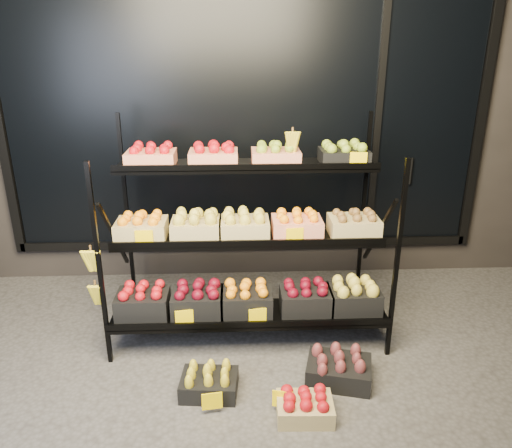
{
  "coord_description": "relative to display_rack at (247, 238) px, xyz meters",
  "views": [
    {
      "loc": [
        -0.09,
        -2.93,
        2.24
      ],
      "look_at": [
        0.06,
        0.55,
        0.92
      ],
      "focal_mm": 35.0,
      "sensor_mm": 36.0,
      "label": 1
    }
  ],
  "objects": [
    {
      "name": "ground",
      "position": [
        0.01,
        -0.6,
        -0.79
      ],
      "size": [
        24.0,
        24.0,
        0.0
      ],
      "primitive_type": "plane",
      "color": "#514F4C",
      "rests_on": "ground"
    },
    {
      "name": "building",
      "position": [
        0.01,
        1.99,
        0.96
      ],
      "size": [
        6.0,
        2.08,
        3.5
      ],
      "color": "#2D2826",
      "rests_on": "ground"
    },
    {
      "name": "display_rack",
      "position": [
        0.0,
        0.0,
        0.0
      ],
      "size": [
        2.18,
        1.02,
        1.67
      ],
      "color": "black",
      "rests_on": "ground"
    },
    {
      "name": "tag_floor_a",
      "position": [
        -0.25,
        -1.0,
        -0.73
      ],
      "size": [
        0.13,
        0.01,
        0.12
      ],
      "primitive_type": "cube",
      "color": "#FFD400",
      "rests_on": "ground"
    },
    {
      "name": "tag_floor_b",
      "position": [
        0.2,
        -1.0,
        -0.73
      ],
      "size": [
        0.13,
        0.01,
        0.12
      ],
      "primitive_type": "cube",
      "color": "#FFD400",
      "rests_on": "ground"
    },
    {
      "name": "floor_crate_midleft",
      "position": [
        -0.27,
        -0.8,
        -0.7
      ],
      "size": [
        0.39,
        0.31,
        0.19
      ],
      "rotation": [
        0.0,
        0.0,
        -0.09
      ],
      "color": "black",
      "rests_on": "ground"
    },
    {
      "name": "floor_crate_midright",
      "position": [
        0.33,
        -1.05,
        -0.7
      ],
      "size": [
        0.36,
        0.27,
        0.18
      ],
      "rotation": [
        0.0,
        0.0,
        -0.04
      ],
      "color": "tan",
      "rests_on": "ground"
    },
    {
      "name": "floor_crate_right",
      "position": [
        0.61,
        -0.71,
        -0.69
      ],
      "size": [
        0.5,
        0.42,
        0.21
      ],
      "rotation": [
        0.0,
        0.0,
        -0.25
      ],
      "color": "black",
      "rests_on": "ground"
    }
  ]
}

